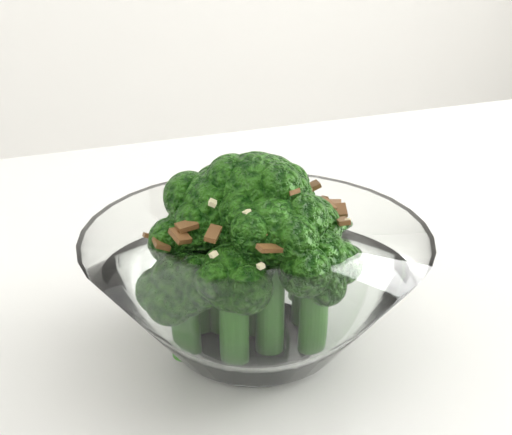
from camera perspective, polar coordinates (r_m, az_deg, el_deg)
name	(u,v)px	position (r m, az deg, el deg)	size (l,w,h in m)	color
table	(466,392)	(0.57, 15.04, -12.14)	(1.21, 0.81, 0.75)	white
broccoli_dish	(255,276)	(0.45, -0.05, -4.25)	(0.20, 0.20, 0.12)	white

